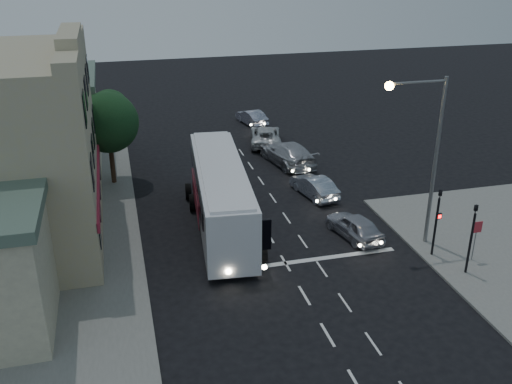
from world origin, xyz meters
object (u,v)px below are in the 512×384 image
object	(u,v)px
car_sedan_c	(266,136)
traffic_signal_side	(472,231)
regulatory_sign	(476,234)
tour_bus	(221,194)
car_sedan_a	(314,186)
traffic_signal_main	(437,215)
car_extra	(252,117)
car_sedan_b	(288,153)
streetlight	(426,144)
car_suv	(355,226)
street_tree	(108,120)

from	to	relation	value
car_sedan_c	traffic_signal_side	bearing A→B (deg)	115.01
regulatory_sign	tour_bus	bearing A→B (deg)	148.59
tour_bus	car_sedan_a	size ratio (longest dim) A/B	3.08
tour_bus	traffic_signal_side	world-z (taller)	traffic_signal_side
tour_bus	traffic_signal_main	world-z (taller)	traffic_signal_main
car_sedan_c	car_sedan_a	bearing A→B (deg)	105.36
car_extra	regulatory_sign	bearing A→B (deg)	88.32
tour_bus	car_sedan_b	world-z (taller)	tour_bus
car_sedan_b	streetlight	size ratio (longest dim) A/B	0.64
car_suv	regulatory_sign	size ratio (longest dim) A/B	1.81
car_sedan_a	street_tree	xyz separation A→B (m)	(-12.48, 5.35, 3.82)
car_extra	regulatory_sign	size ratio (longest dim) A/B	1.84
streetlight	traffic_signal_side	bearing A→B (deg)	-74.30
car_sedan_a	traffic_signal_side	xyz separation A→B (m)	(4.03, -10.87, 1.75)
tour_bus	car_extra	world-z (taller)	tour_bus
car_sedan_c	streetlight	world-z (taller)	streetlight
car_sedan_b	car_extra	xyz separation A→B (m)	(-0.15, 10.45, -0.17)
car_sedan_c	traffic_signal_main	bearing A→B (deg)	114.16
tour_bus	car_suv	bearing A→B (deg)	-18.96
traffic_signal_main	regulatory_sign	bearing A→B (deg)	-30.84
street_tree	tour_bus	bearing A→B (deg)	-54.31
car_sedan_a	regulatory_sign	xyz separation A→B (m)	(5.03, -9.91, 0.92)
car_extra	street_tree	bearing A→B (deg)	29.11
car_sedan_a	car_sedan_c	size ratio (longest dim) A/B	0.79
streetlight	car_suv	bearing A→B (deg)	150.38
car_sedan_a	car_sedan_c	distance (m)	10.82
tour_bus	car_extra	distance (m)	20.35
traffic_signal_side	streetlight	size ratio (longest dim) A/B	0.46
car_sedan_a	regulatory_sign	distance (m)	11.15
car_suv	street_tree	distance (m)	17.40
car_sedan_b	streetlight	world-z (taller)	streetlight
car_suv	car_extra	xyz separation A→B (m)	(-0.34, 22.29, -0.01)
car_extra	traffic_signal_side	xyz separation A→B (m)	(4.11, -27.29, 1.75)
car_sedan_b	street_tree	distance (m)	13.09
tour_bus	streetlight	bearing A→B (deg)	-20.61
traffic_signal_side	car_sedan_c	bearing A→B (deg)	101.31
car_extra	street_tree	xyz separation A→B (m)	(-12.40, -11.07, 3.83)
car_sedan_a	traffic_signal_main	world-z (taller)	traffic_signal_main
car_sedan_b	traffic_signal_main	xyz separation A→B (m)	(3.26, -14.87, 1.58)
streetlight	tour_bus	bearing A→B (deg)	154.24
car_suv	car_sedan_c	world-z (taller)	car_sedan_c
traffic_signal_main	streetlight	bearing A→B (deg)	100.20
car_sedan_c	regulatory_sign	xyz separation A→B (m)	(5.34, -20.73, 0.88)
car_extra	traffic_signal_side	size ratio (longest dim) A/B	0.99
car_suv	streetlight	world-z (taller)	streetlight
car_sedan_a	streetlight	world-z (taller)	streetlight
traffic_signal_side	regulatory_sign	size ratio (longest dim) A/B	1.86
car_sedan_b	traffic_signal_main	world-z (taller)	traffic_signal_main
car_sedan_a	car_sedan_c	bearing A→B (deg)	-99.66
car_sedan_b	traffic_signal_side	world-z (taller)	traffic_signal_side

